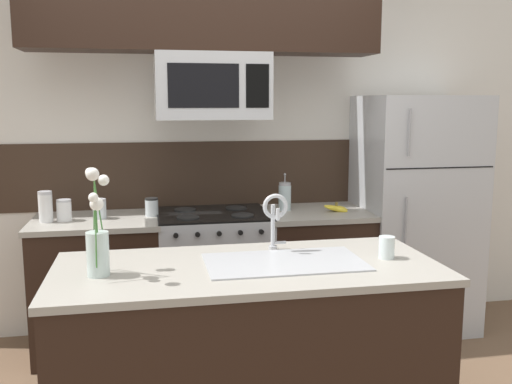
% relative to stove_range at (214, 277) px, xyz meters
% --- Properties ---
extents(rear_partition, '(5.20, 0.10, 2.60)m').
position_rel_stove_range_xyz_m(rear_partition, '(0.30, 0.38, 0.84)').
color(rear_partition, silver).
rests_on(rear_partition, ground).
extents(splash_band, '(3.09, 0.01, 0.48)m').
position_rel_stove_range_xyz_m(splash_band, '(-0.00, 0.32, 0.69)').
color(splash_band, '#332319').
rests_on(splash_band, rear_partition).
extents(back_counter_left, '(0.84, 0.65, 0.91)m').
position_rel_stove_range_xyz_m(back_counter_left, '(-0.78, 0.00, -0.01)').
color(back_counter_left, black).
rests_on(back_counter_left, ground).
extents(back_counter_right, '(0.74, 0.65, 0.91)m').
position_rel_stove_range_xyz_m(back_counter_right, '(0.74, 0.00, -0.01)').
color(back_counter_right, black).
rests_on(back_counter_right, ground).
extents(stove_range, '(0.76, 0.64, 0.93)m').
position_rel_stove_range_xyz_m(stove_range, '(0.00, 0.00, 0.00)').
color(stove_range, '#B7BABF').
rests_on(stove_range, ground).
extents(microwave, '(0.74, 0.40, 0.43)m').
position_rel_stove_range_xyz_m(microwave, '(0.00, -0.02, 1.31)').
color(microwave, '#B7BABF').
extents(upper_cabinet_band, '(2.28, 0.34, 0.60)m').
position_rel_stove_range_xyz_m(upper_cabinet_band, '(-0.05, -0.05, 1.83)').
color(upper_cabinet_band, black).
extents(refrigerator, '(0.81, 0.74, 1.72)m').
position_rel_stove_range_xyz_m(refrigerator, '(1.50, 0.02, 0.40)').
color(refrigerator, '#B7BABF').
rests_on(refrigerator, ground).
extents(storage_jar_tall, '(0.09, 0.09, 0.20)m').
position_rel_stove_range_xyz_m(storage_jar_tall, '(-1.09, -0.04, 0.55)').
color(storage_jar_tall, silver).
rests_on(storage_jar_tall, back_counter_left).
extents(storage_jar_medium, '(0.09, 0.09, 0.14)m').
position_rel_stove_range_xyz_m(storage_jar_medium, '(-0.98, -0.02, 0.52)').
color(storage_jar_medium, silver).
rests_on(storage_jar_medium, back_counter_left).
extents(storage_jar_short, '(0.09, 0.09, 0.13)m').
position_rel_stove_range_xyz_m(storage_jar_short, '(-0.75, 0.01, 0.51)').
color(storage_jar_short, silver).
rests_on(storage_jar_short, back_counter_left).
extents(storage_jar_squat, '(0.09, 0.09, 0.12)m').
position_rel_stove_range_xyz_m(storage_jar_squat, '(-0.41, 0.03, 0.51)').
color(storage_jar_squat, silver).
rests_on(storage_jar_squat, back_counter_left).
extents(banana_bunch, '(0.19, 0.12, 0.08)m').
position_rel_stove_range_xyz_m(banana_bunch, '(0.87, -0.06, 0.47)').
color(banana_bunch, yellow).
rests_on(banana_bunch, back_counter_right).
extents(french_press, '(0.09, 0.09, 0.27)m').
position_rel_stove_range_xyz_m(french_press, '(0.52, 0.06, 0.55)').
color(french_press, silver).
rests_on(french_press, back_counter_right).
extents(island_counter, '(1.83, 0.82, 0.91)m').
position_rel_stove_range_xyz_m(island_counter, '(0.02, -1.25, -0.01)').
color(island_counter, black).
rests_on(island_counter, ground).
extents(kitchen_sink, '(0.76, 0.43, 0.16)m').
position_rel_stove_range_xyz_m(kitchen_sink, '(0.20, -1.25, 0.38)').
color(kitchen_sink, '#ADAFB5').
rests_on(kitchen_sink, island_counter).
extents(sink_faucet, '(0.14, 0.14, 0.31)m').
position_rel_stove_range_xyz_m(sink_faucet, '(0.20, -1.03, 0.65)').
color(sink_faucet, '#B7BABF').
rests_on(sink_faucet, island_counter).
extents(drinking_glass, '(0.08, 0.08, 0.11)m').
position_rel_stove_range_xyz_m(drinking_glass, '(0.71, -1.27, 0.50)').
color(drinking_glass, silver).
rests_on(drinking_glass, island_counter).
extents(flower_vase, '(0.11, 0.26, 0.50)m').
position_rel_stove_range_xyz_m(flower_vase, '(-0.66, -1.29, 0.60)').
color(flower_vase, silver).
rests_on(flower_vase, island_counter).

